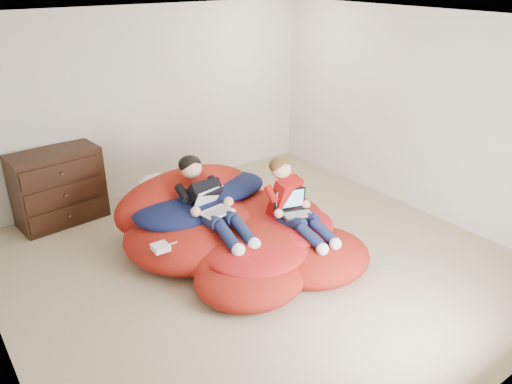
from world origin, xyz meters
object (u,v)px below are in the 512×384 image
Objects in this scene: laptop_white at (213,205)px; dresser at (58,187)px; older_boy at (207,198)px; laptop_black at (294,207)px; younger_boy at (292,200)px; beanbag_pile at (233,230)px.

dresser is at bearing 120.47° from laptop_white.
dresser is 2.07m from older_boy.
older_boy is 3.08× the size of laptop_black.
beanbag_pile is at bearing 138.30° from younger_boy.
beanbag_pile is 2.45× the size of younger_boy.
younger_boy is at bearing -36.23° from older_boy.
beanbag_pile is 0.76m from younger_boy.
younger_boy is 0.85m from laptop_white.
older_boy is 3.24× the size of laptop_white.
laptop_black is at bearing -37.75° from older_boy.
beanbag_pile reaches higher than laptop_white.
dresser is at bearing 128.32° from laptop_black.
dresser is at bearing 125.99° from beanbag_pile.
laptop_white is (1.09, -1.86, 0.17)m from dresser.
older_boy is 0.93m from laptop_black.
beanbag_pile is at bearing 136.34° from laptop_black.
laptop_black is (0.48, -0.46, 0.32)m from beanbag_pile.
older_boy reaches higher than dresser.
beanbag_pile reaches higher than laptop_black.
laptop_black is at bearing -90.00° from younger_boy.
dresser is 2.30m from beanbag_pile.
beanbag_pile is at bearing -23.24° from older_boy.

